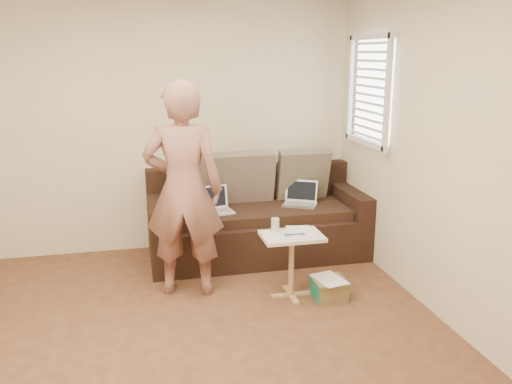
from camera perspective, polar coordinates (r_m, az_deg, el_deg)
floor at (r=3.92m, az=-7.05°, el=-17.00°), size 4.50×4.50×0.00m
wall_back at (r=5.63m, az=-10.01°, el=6.79°), size 4.00×0.00×4.00m
wall_front at (r=1.35m, az=2.36°, el=-19.15°), size 4.00×0.00×4.00m
wall_right at (r=4.12m, az=21.22°, el=3.17°), size 0.00×4.50×4.50m
window_blinds at (r=5.34m, az=12.07°, el=10.59°), size 0.12×0.88×1.08m
sofa at (r=5.49m, az=0.12°, el=-2.56°), size 2.20×0.95×0.85m
pillow_left at (r=5.48m, az=-6.47°, el=1.28°), size 0.55×0.29×0.57m
pillow_mid at (r=5.57m, az=-0.85°, el=1.59°), size 0.55×0.27×0.57m
pillow_right at (r=5.72m, az=5.05°, el=1.87°), size 0.55×0.28×0.57m
laptop_silver at (r=5.53m, az=4.71°, el=-1.44°), size 0.42×0.38×0.23m
laptop_white at (r=5.27m, az=-4.40°, el=-2.25°), size 0.38×0.31×0.25m
person at (r=4.53m, az=-7.77°, el=0.23°), size 0.77×0.60×1.86m
side_table at (r=4.62m, az=3.81°, el=-7.87°), size 0.51×0.36×0.56m
drinking_glass at (r=4.56m, az=2.06°, el=-3.57°), size 0.07×0.07×0.12m
scissors at (r=4.50m, az=4.15°, el=-4.57°), size 0.19×0.11×0.02m
paper_on_table at (r=4.60m, az=4.75°, el=-4.20°), size 0.25×0.33×0.00m
striped_box at (r=4.69m, az=7.84°, el=-10.20°), size 0.28×0.28×0.18m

